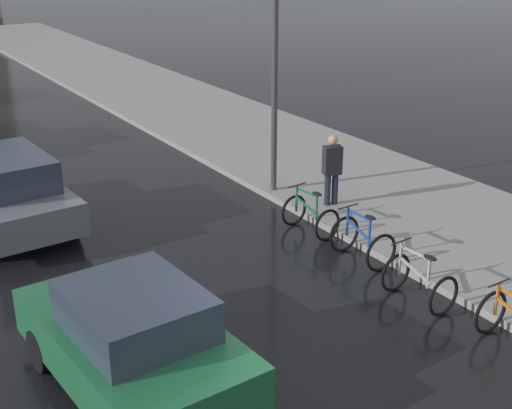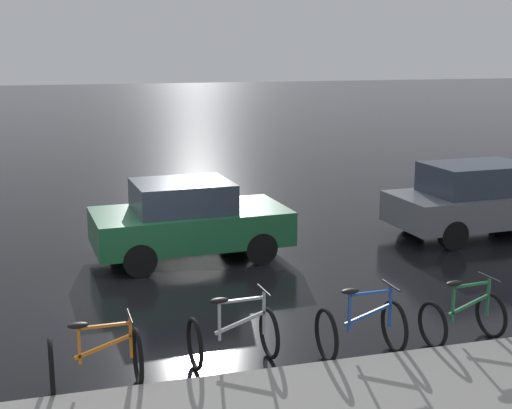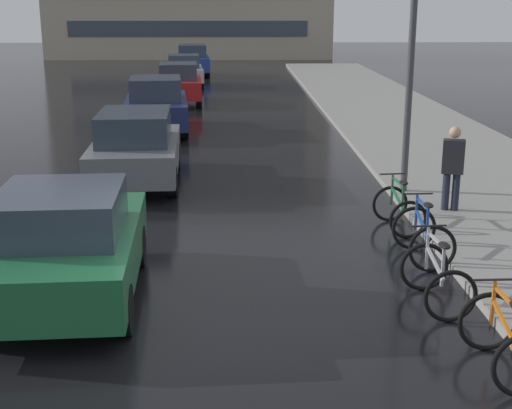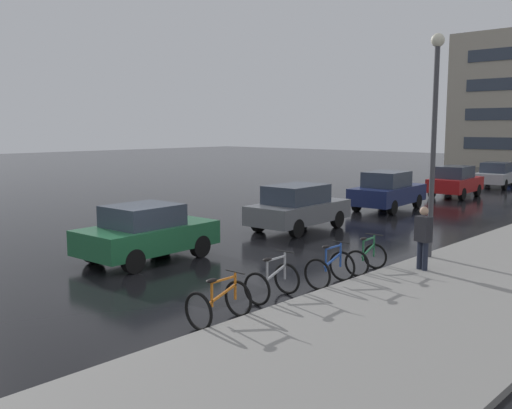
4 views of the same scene
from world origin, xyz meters
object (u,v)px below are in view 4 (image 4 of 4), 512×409
car_navy (388,191)px  car_green (146,232)px  car_red (455,181)px  pedestrian (423,237)px  streetlamp (434,123)px  bicycle_third (330,268)px  car_silver (496,175)px  bicycle_farthest (366,258)px  bicycle_nearest (219,303)px  bicycle_second (272,282)px  car_grey (298,207)px

car_navy → car_green: bearing=-89.1°
car_red → pedestrian: size_ratio=2.19×
pedestrian → streetlamp: (-0.55, 1.49, 2.84)m
bicycle_third → car_silver: 25.78m
bicycle_third → car_red: size_ratio=0.29×
bicycle_farthest → car_navy: 11.74m
bicycle_nearest → bicycle_second: bicycle_second is taller
car_grey → car_green: bearing=-90.5°
bicycle_third → streetlamp: (0.58, 3.87, 3.42)m
bicycle_nearest → car_navy: bearing=109.4°
car_silver → pedestrian: pedestrian is taller
car_navy → car_red: 6.69m
streetlamp → car_green: bearing=-137.9°
pedestrian → bicycle_second: bearing=-108.5°
bicycle_third → car_navy: size_ratio=0.25×
car_grey → pedestrian: bearing=-24.2°
car_green → car_red: 20.10m
bicycle_farthest → streetlamp: bearing=75.0°
car_silver → streetlamp: streetlamp is taller
bicycle_third → bicycle_farthest: (-0.03, 1.61, -0.03)m
car_grey → streetlamp: bearing=-13.3°
bicycle_farthest → car_grey: bearing=145.0°
bicycle_second → bicycle_farthest: (0.23, 3.37, -0.01)m
car_grey → car_red: size_ratio=1.11×
bicycle_farthest → pedestrian: 1.51m
car_grey → car_red: car_red is taller
car_navy → pedestrian: 11.67m
pedestrian → bicycle_nearest: bearing=-100.6°
car_green → streetlamp: bearing=42.1°
car_green → car_silver: size_ratio=1.03×
car_red → streetlamp: (5.89, -14.81, 3.00)m
streetlamp → car_silver: bearing=106.1°
car_silver → bicycle_third: bearing=-77.5°
bicycle_third → car_green: bearing=-165.0°
bicycle_second → streetlamp: bearing=81.6°
car_silver → streetlamp: bearing=-73.9°
bicycle_nearest → car_silver: (-5.58, 28.77, 0.37)m
bicycle_second → car_grey: size_ratio=0.27×
bicycle_nearest → bicycle_third: (-0.01, 3.59, 0.01)m
car_navy → car_silver: bearing=90.3°
bicycle_second → bicycle_farthest: 3.38m
car_green → streetlamp: size_ratio=0.64×
car_green → car_navy: (-0.21, 13.41, 0.06)m
car_red → bicycle_second: bearing=-76.1°
bicycle_nearest → streetlamp: bearing=85.6°
bicycle_nearest → bicycle_farthest: bicycle_farthest is taller
bicycle_second → bicycle_third: bearing=81.7°
bicycle_farthest → car_grey: (-5.19, 3.63, 0.45)m
car_grey → streetlamp: 6.66m
bicycle_nearest → car_silver: size_ratio=0.29×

